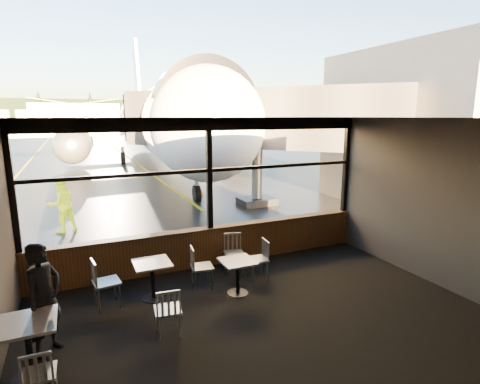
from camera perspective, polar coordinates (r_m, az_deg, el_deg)
ground_plane at (r=128.15m, az=-23.20°, el=9.07°), size 520.00×520.00×0.00m
carpet_floor at (r=6.80m, az=4.65°, el=-19.70°), size 8.00×6.00×0.01m
ceiling at (r=5.82m, az=5.22°, el=11.17°), size 8.00×6.00×0.04m
wall_right at (r=8.70m, az=28.62°, el=-1.71°), size 0.04×6.00×3.50m
wall_back at (r=3.95m, az=27.54°, el=-16.74°), size 8.00×0.04×3.50m
window_sill at (r=9.10m, az=-4.52°, el=-8.29°), size 8.00×0.28×0.90m
window_header at (r=8.56m, az=-4.84°, el=10.29°), size 8.00×0.18×0.30m
mullion_left at (r=8.26m, az=-31.50°, el=0.54°), size 0.12×0.12×2.60m
mullion_centre at (r=8.66m, az=-4.71°, el=2.66°), size 0.12×0.12×2.60m
mullion_right at (r=10.64m, az=15.83°, el=3.92°), size 0.12×0.12×2.60m
window_transom at (r=8.65m, az=-4.72°, el=3.32°), size 8.00×0.10×0.08m
airliner at (r=28.36m, az=-12.82°, el=16.10°), size 35.56×41.41×11.82m
jet_bridge at (r=15.08m, az=1.23°, el=6.80°), size 8.56×10.46×4.57m
cafe_table_near at (r=7.69m, az=-0.37°, el=-12.85°), size 0.65×0.65×0.71m
cafe_table_mid at (r=7.68m, az=-13.15°, el=-13.01°), size 0.69×0.69×0.76m
cafe_table_left at (r=6.21m, az=-29.46°, el=-20.20°), size 0.76×0.76×0.83m
chair_near_e at (r=8.32m, az=2.64°, el=-10.27°), size 0.53×0.53×0.89m
chair_near_w at (r=7.94m, az=-5.82°, el=-11.34°), size 0.55×0.55×0.90m
chair_near_n at (r=8.61m, az=-0.91°, el=-9.43°), size 0.59×0.59×0.90m
chair_mid_s at (r=6.47m, az=-10.96°, el=-17.30°), size 0.53×0.53×0.87m
chair_mid_w at (r=7.58m, az=-19.65°, el=-12.90°), size 0.59×0.59×0.96m
chair_left_s at (r=5.70m, az=-28.23°, el=-23.31°), size 0.45×0.45×0.80m
passenger at (r=6.44m, az=-27.67°, el=-14.30°), size 0.72×0.76×1.74m
ground_crew at (r=12.69m, az=-25.59°, el=-1.74°), size 1.04×0.96×1.73m
cone_nose at (r=16.99m, az=-6.10°, el=0.26°), size 0.32×0.32×0.45m
terminal_annex at (r=16.64m, az=26.67°, el=8.51°), size 5.00×7.00×6.00m
hangar_mid at (r=193.10m, az=-23.80°, el=11.04°), size 38.00×15.00×10.00m
hangar_right at (r=196.41m, az=-5.64°, el=12.23°), size 50.00×20.00×12.00m
fuel_tank_b at (r=190.84m, az=-29.82°, el=9.91°), size 8.00×8.00×6.00m
fuel_tank_c at (r=190.21m, az=-26.79°, el=10.19°), size 8.00×8.00×6.00m
treeline at (r=218.10m, az=-23.92°, el=11.25°), size 360.00×3.00×12.00m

